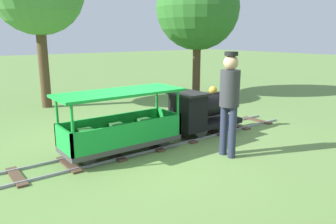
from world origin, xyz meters
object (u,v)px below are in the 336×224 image
Objects in this scene: locomotive at (203,109)px; oak_tree_near at (198,8)px; conductor_person at (229,96)px; passenger_car at (121,128)px.

locomotive is 0.37× the size of oak_tree_near.
oak_tree_near is (-4.36, 3.20, 1.70)m from conductor_person.
oak_tree_near is (-3.25, 4.47, 2.23)m from passenger_car.
oak_tree_near reaches higher than conductor_person.
locomotive is 0.89× the size of conductor_person.
locomotive is at bearing -39.72° from oak_tree_near.
passenger_car is at bearing -90.00° from locomotive.
passenger_car is at bearing -53.92° from oak_tree_near.
conductor_person is 0.41× the size of oak_tree_near.
conductor_person is (1.10, 1.26, 0.53)m from passenger_car.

